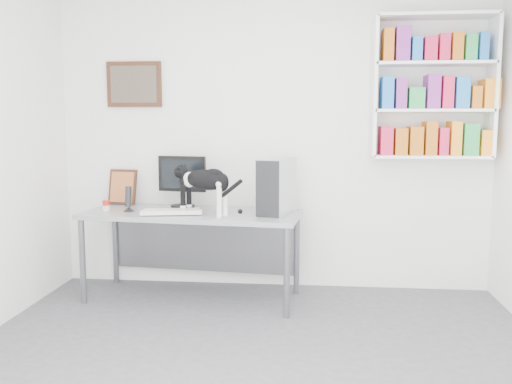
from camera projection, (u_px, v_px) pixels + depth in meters
room at (249, 158)px, 3.07m from camera, size 4.01×4.01×2.70m
bookshelf at (433, 87)px, 4.69m from camera, size 1.03×0.28×1.24m
wall_art at (134, 84)px, 5.07m from camera, size 0.52×0.04×0.42m
desk at (192, 255)px, 4.75m from camera, size 1.93×0.91×0.78m
monitor at (182, 181)px, 4.91m from camera, size 0.48×0.28×0.48m
keyboard at (172, 212)px, 4.58m from camera, size 0.54×0.28×0.04m
pc_tower at (277, 186)px, 4.57m from camera, size 0.32×0.51×0.47m
speaker at (128, 198)px, 4.71m from camera, size 0.10×0.10×0.23m
leaning_print at (123, 186)px, 5.11m from camera, size 0.29×0.15×0.34m
soup_can at (106, 206)px, 4.74m from camera, size 0.07×0.07×0.09m
cat at (205, 191)px, 4.51m from camera, size 0.65×0.48×0.40m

